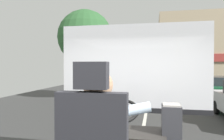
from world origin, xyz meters
TOP-DOWN VIEW (x-y plane):
  - ground at (0.00, 8.80)m, footprint 18.00×44.00m
  - bus_driver at (-0.06, -0.36)m, footprint 0.78×0.59m
  - fare_box at (0.55, 0.81)m, footprint 0.23×0.26m
  - windshield_panel at (0.00, 1.62)m, footprint 2.50×0.08m
  - street_tree at (-3.62, 9.79)m, footprint 3.16×3.16m
  - parked_car_green at (3.91, 11.63)m, footprint 2.03×4.27m
  - parked_car_charcoal at (3.80, 16.48)m, footprint 1.82×4.32m
  - parked_car_blue at (3.76, 21.07)m, footprint 1.92×4.05m

SIDE VIEW (x-z plane):
  - ground at x=0.00m, z-range -0.05..0.00m
  - parked_car_charcoal at x=3.80m, z-range 0.02..1.30m
  - parked_car_green at x=3.91m, z-range 0.02..1.38m
  - parked_car_blue at x=3.76m, z-range 0.02..1.45m
  - fare_box at x=0.55m, z-range 0.74..1.51m
  - bus_driver at x=-0.06m, z-range 1.05..1.86m
  - windshield_panel at x=0.00m, z-range 1.05..2.53m
  - street_tree at x=-3.62m, z-range 1.01..6.24m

